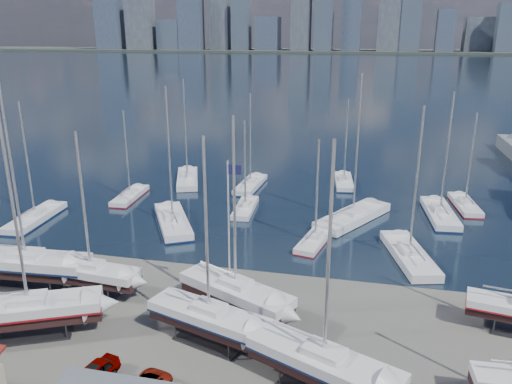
# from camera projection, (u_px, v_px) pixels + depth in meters

# --- Properties ---
(ground) EXTENTS (1400.00, 1400.00, 0.00)m
(ground) POSITION_uv_depth(u_px,v_px,m) (231.00, 327.00, 39.38)
(ground) COLOR #605E59
(ground) RESTS_ON ground
(water) EXTENTS (1400.00, 600.00, 0.40)m
(water) POSITION_uv_depth(u_px,v_px,m) (356.00, 68.00, 327.42)
(water) COLOR #1A273C
(water) RESTS_ON ground
(far_shore) EXTENTS (1400.00, 80.00, 2.20)m
(far_shore) POSITION_uv_depth(u_px,v_px,m) (364.00, 52.00, 568.57)
(far_shore) COLOR #2D332D
(far_shore) RESTS_ON ground
(skyline) EXTENTS (639.14, 43.80, 107.69)m
(skyline) POSITION_uv_depth(u_px,v_px,m) (359.00, 16.00, 552.80)
(skyline) COLOR #475166
(skyline) RESTS_ON far_shore
(sailboat_cradle_0) EXTENTS (11.69, 3.93, 18.42)m
(sailboat_cradle_0) POSITION_uv_depth(u_px,v_px,m) (27.00, 264.00, 45.21)
(sailboat_cradle_0) COLOR #2D2D33
(sailboat_cradle_0) RESTS_ON ground
(sailboat_cradle_1) EXTENTS (10.93, 7.23, 17.15)m
(sailboat_cradle_1) POSITION_uv_depth(u_px,v_px,m) (29.00, 310.00, 37.81)
(sailboat_cradle_1) COLOR #2D2D33
(sailboat_cradle_1) RESTS_ON ground
(sailboat_cradle_2) EXTENTS (9.10, 3.25, 14.67)m
(sailboat_cradle_2) POSITION_uv_depth(u_px,v_px,m) (91.00, 273.00, 43.94)
(sailboat_cradle_2) COLOR #2D2D33
(sailboat_cradle_2) RESTS_ON ground
(sailboat_cradle_3) EXTENTS (10.12, 5.59, 15.78)m
(sailboat_cradle_3) POSITION_uv_depth(u_px,v_px,m) (209.00, 318.00, 36.91)
(sailboat_cradle_3) COLOR #2D2D33
(sailboat_cradle_3) RESTS_ON ground
(sailboat_cradle_4) EXTENTS (10.38, 6.99, 16.54)m
(sailboat_cradle_4) POSITION_uv_depth(u_px,v_px,m) (236.00, 293.00, 40.45)
(sailboat_cradle_4) COLOR #2D2D33
(sailboat_cradle_4) RESTS_ON ground
(sailboat_cradle_5) EXTENTS (10.66, 6.79, 16.69)m
(sailboat_cradle_5) POSITION_uv_depth(u_px,v_px,m) (323.00, 364.00, 31.71)
(sailboat_cradle_5) COLOR #2D2D33
(sailboat_cradle_5) RESTS_ON ground
(sailboat_moored_0) EXTENTS (3.63, 10.51, 15.45)m
(sailboat_moored_0) POSITION_uv_depth(u_px,v_px,m) (36.00, 219.00, 61.35)
(sailboat_moored_0) COLOR black
(sailboat_moored_0) RESTS_ON water
(sailboat_moored_1) EXTENTS (2.94, 8.81, 12.98)m
(sailboat_moored_1) POSITION_uv_depth(u_px,v_px,m) (130.00, 197.00, 69.73)
(sailboat_moored_1) COLOR black
(sailboat_moored_1) RESTS_ON water
(sailboat_moored_2) EXTENTS (6.52, 11.36, 16.55)m
(sailboat_moored_2) POSITION_uv_depth(u_px,v_px,m) (188.00, 180.00, 77.46)
(sailboat_moored_2) COLOR black
(sailboat_moored_2) RESTS_ON water
(sailboat_moored_3) EXTENTS (8.51, 11.75, 17.40)m
(sailboat_moored_3) POSITION_uv_depth(u_px,v_px,m) (173.00, 223.00, 60.02)
(sailboat_moored_3) COLOR black
(sailboat_moored_3) RESTS_ON water
(sailboat_moored_4) EXTENTS (2.81, 8.35, 12.42)m
(sailboat_moored_4) POSITION_uv_depth(u_px,v_px,m) (245.00, 209.00, 64.98)
(sailboat_moored_4) COLOR black
(sailboat_moored_4) RESTS_ON water
(sailboat_moored_5) EXTENTS (3.25, 9.94, 14.66)m
(sailboat_moored_5) POSITION_uv_depth(u_px,v_px,m) (251.00, 186.00, 74.63)
(sailboat_moored_5) COLOR black
(sailboat_moored_5) RESTS_ON water
(sailboat_moored_6) EXTENTS (3.90, 8.48, 12.24)m
(sailboat_moored_6) POSITION_uv_depth(u_px,v_px,m) (315.00, 241.00, 55.02)
(sailboat_moored_6) COLOR black
(sailboat_moored_6) RESTS_ON water
(sailboat_moored_7) EXTENTS (9.17, 12.45, 18.68)m
(sailboat_moored_7) POSITION_uv_depth(u_px,v_px,m) (353.00, 219.00, 61.46)
(sailboat_moored_7) COLOR black
(sailboat_moored_7) RESTS_ON water
(sailboat_moored_8) EXTENTS (3.55, 9.33, 13.60)m
(sailboat_moored_8) POSITION_uv_depth(u_px,v_px,m) (344.00, 183.00, 76.25)
(sailboat_moored_8) COLOR black
(sailboat_moored_8) RESTS_ON water
(sailboat_moored_9) EXTENTS (5.69, 11.33, 16.47)m
(sailboat_moored_9) POSITION_uv_depth(u_px,v_px,m) (409.00, 257.00, 51.05)
(sailboat_moored_9) COLOR black
(sailboat_moored_9) RESTS_ON water
(sailboat_moored_10) EXTENTS (3.95, 11.17, 16.38)m
(sailboat_moored_10) POSITION_uv_depth(u_px,v_px,m) (440.00, 215.00, 62.68)
(sailboat_moored_10) COLOR black
(sailboat_moored_10) RESTS_ON water
(sailboat_moored_11) EXTENTS (3.33, 9.06, 13.25)m
(sailboat_moored_11) POSITION_uv_depth(u_px,v_px,m) (465.00, 206.00, 66.10)
(sailboat_moored_11) COLOR black
(sailboat_moored_11) RESTS_ON water
(car_a) EXTENTS (2.48, 4.32, 1.39)m
(car_a) POSITION_uv_depth(u_px,v_px,m) (93.00, 375.00, 32.89)
(car_a) COLOR gray
(car_a) RESTS_ON ground
(flagpole) EXTENTS (1.14, 0.12, 12.93)m
(flagpole) POSITION_uv_depth(u_px,v_px,m) (230.00, 227.00, 39.47)
(flagpole) COLOR white
(flagpole) RESTS_ON ground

